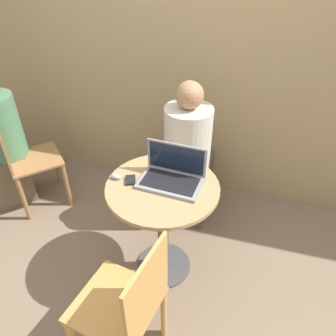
% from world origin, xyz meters
% --- Properties ---
extents(ground_plane, '(12.00, 12.00, 0.00)m').
position_xyz_m(ground_plane, '(0.00, 0.00, 0.00)').
color(ground_plane, '#7F6B56').
extents(back_wall, '(7.00, 0.05, 2.60)m').
position_xyz_m(back_wall, '(0.00, 1.03, 1.30)').
color(back_wall, tan).
rests_on(back_wall, ground_plane).
extents(round_table, '(0.68, 0.68, 0.76)m').
position_xyz_m(round_table, '(0.00, 0.00, 0.55)').
color(round_table, '#4C4C51').
rests_on(round_table, ground_plane).
extents(laptop, '(0.39, 0.26, 0.22)m').
position_xyz_m(laptop, '(0.04, 0.06, 0.80)').
color(laptop, gray).
rests_on(laptop, round_table).
extents(cell_phone, '(0.09, 0.10, 0.02)m').
position_xyz_m(cell_phone, '(-0.20, -0.01, 0.76)').
color(cell_phone, black).
rests_on(cell_phone, round_table).
extents(computer_mouse, '(0.07, 0.04, 0.03)m').
position_xyz_m(computer_mouse, '(-0.29, -0.01, 0.77)').
color(computer_mouse, '#B2B2B7').
rests_on(computer_mouse, round_table).
extents(chair_empty, '(0.47, 0.47, 0.90)m').
position_xyz_m(chair_empty, '(0.00, -0.63, 0.47)').
color(chair_empty, tan).
rests_on(chair_empty, ground_plane).
extents(person_seated, '(0.34, 0.53, 1.20)m').
position_xyz_m(person_seated, '(0.03, 0.61, 0.50)').
color(person_seated, '#4C4742').
rests_on(person_seated, ground_plane).
extents(chair_background, '(0.57, 0.57, 0.87)m').
position_xyz_m(chair_background, '(-1.28, 0.36, 0.46)').
color(chair_background, '#9E7042').
rests_on(chair_background, ground_plane).
extents(person_background, '(0.54, 0.54, 1.15)m').
position_xyz_m(person_background, '(-1.52, 0.36, 0.48)').
color(person_background, brown).
rests_on(person_background, ground_plane).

